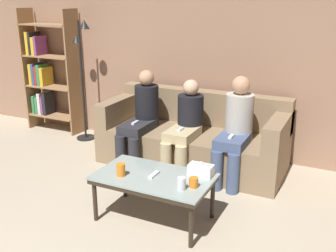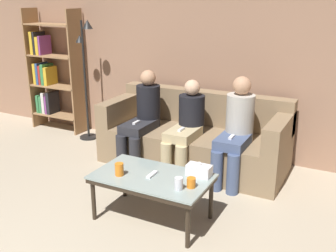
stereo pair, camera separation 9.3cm
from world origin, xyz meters
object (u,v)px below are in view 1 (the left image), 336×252
Objects in this scene: game_remote at (154,175)px; seated_person_mid_left at (186,125)px; seated_person_mid_right at (236,127)px; couch at (193,139)px; seated_person_left_end at (142,116)px; cup_far_center at (181,183)px; cup_near_right at (194,182)px; standing_lamp at (83,68)px; cup_near_left at (121,170)px; tissue_box at (201,170)px; bookshelf at (46,74)px; coffee_table at (154,180)px.

seated_person_mid_left is (-0.17, 1.11, 0.12)m from game_remote.
seated_person_mid_right is (0.40, 1.13, 0.17)m from game_remote.
couch is at bearing 90.00° from seated_person_mid_left.
seated_person_left_end reaches higher than game_remote.
cup_far_center is 1.34m from seated_person_mid_left.
cup_far_center is (-0.08, -0.08, 0.01)m from cup_near_right.
standing_lamp is at bearing 175.00° from couch.
cup_near_left is 0.11× the size of seated_person_mid_left.
seated_person_left_end reaches higher than cup_near_left.
seated_person_mid_right is (0.00, 1.18, 0.13)m from cup_near_right.
tissue_box is 0.42m from game_remote.
standing_lamp reaches higher than seated_person_left_end.
bookshelf is (-3.06, 1.45, 0.36)m from tissue_box.
cup_near_right is 0.81× the size of cup_far_center.
bookshelf reaches higher than couch.
seated_person_mid_right is (0.67, 1.26, 0.12)m from cup_near_left.
bookshelf reaches higher than seated_person_mid_left.
coffee_table is 1.22m from seated_person_mid_right.
coffee_table is 12.06× the size of cup_near_right.
cup_near_left is at bearing -68.39° from seated_person_left_end.
cup_near_right is at bearing -67.59° from couch.
seated_person_left_end is (-0.58, -0.24, 0.27)m from couch.
cup_far_center is 0.06× the size of bookshelf.
cup_near_left is at bearing -117.85° from seated_person_mid_right.
standing_lamp is 1.45× the size of seated_person_mid_right.
bookshelf is at bearing 173.38° from couch.
couch is 1.36m from coffee_table.
seated_person_mid_right reaches higher than cup_near_right.
seated_person_mid_right is at bearing 70.42° from coffee_table.
standing_lamp is at bearing 150.00° from tissue_box.
standing_lamp reaches higher than game_remote.
seated_person_mid_left is at bearing 111.99° from cup_far_center.
cup_near_left is 0.10× the size of seated_person_mid_right.
coffee_table is at bearing -31.40° from bookshelf.
cup_near_right is (0.58, -1.40, 0.16)m from couch.
tissue_box is 1.45m from seated_person_left_end.
seated_person_mid_right reaches higher than seated_person_mid_left.
bookshelf is 1.57× the size of seated_person_mid_right.
couch is 25.40× the size of cup_near_right.
seated_person_mid_right reaches higher than couch.
tissue_box is at bearing 97.50° from cup_near_right.
standing_lamp is (-2.22, 1.63, 0.54)m from cup_far_center.
cup_near_left is 0.71m from tissue_box.
cup_near_left is at bearing -154.26° from coffee_table.
seated_person_mid_right is at bearing 70.42° from game_remote.
seated_person_left_end is 0.58m from seated_person_mid_left.
game_remote is (0.00, 0.00, 0.05)m from coffee_table.
tissue_box reaches higher than cup_near_left.
cup_near_right is 0.58× the size of game_remote.
seated_person_mid_left reaches higher than cup_near_left.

